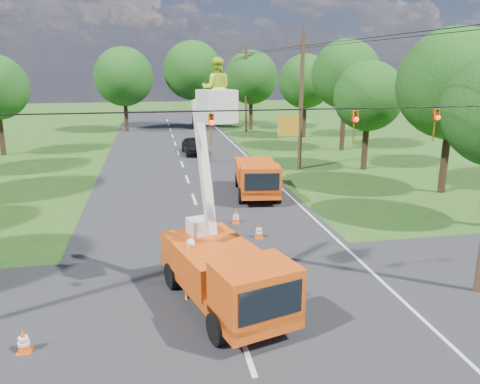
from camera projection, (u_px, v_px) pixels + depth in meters
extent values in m
plane|color=#235118|center=(187.00, 180.00, 31.55)|extent=(140.00, 140.00, 0.00)
cube|color=black|center=(187.00, 180.00, 31.55)|extent=(12.00, 100.00, 0.06)
cube|color=black|center=(233.00, 316.00, 14.50)|extent=(56.00, 10.00, 0.07)
cube|color=silver|center=(268.00, 176.00, 32.56)|extent=(0.12, 90.00, 0.02)
cube|color=#CF530E|center=(223.00, 285.00, 14.95)|extent=(3.78, 6.37, 0.45)
cube|color=#CF530E|center=(255.00, 291.00, 12.89)|extent=(2.58, 2.24, 1.50)
cube|color=black|center=(271.00, 302.00, 12.15)|extent=(1.84, 0.59, 0.95)
cube|color=#CF530E|center=(213.00, 258.00, 15.47)|extent=(3.28, 4.20, 1.00)
cylinder|color=black|center=(217.00, 329.00, 12.93)|extent=(0.56, 0.97, 0.92)
cylinder|color=black|center=(282.00, 311.00, 13.84)|extent=(0.56, 0.97, 0.92)
cylinder|color=black|center=(172.00, 276.00, 16.19)|extent=(0.56, 0.97, 0.92)
cylinder|color=black|center=(227.00, 264.00, 17.10)|extent=(0.56, 0.97, 0.92)
cube|color=silver|center=(199.00, 226.00, 16.22)|extent=(0.93, 0.93, 0.55)
cube|color=silver|center=(204.00, 168.00, 15.16)|extent=(0.64, 1.36, 4.33)
cube|color=silver|center=(217.00, 106.00, 13.72)|extent=(1.17, 1.17, 0.95)
imported|color=#C6E526|center=(216.00, 88.00, 13.58)|extent=(0.93, 0.77, 1.74)
cube|color=#CF530E|center=(257.00, 183.00, 27.80)|extent=(2.89, 6.10, 0.44)
cube|color=#CF530E|center=(260.00, 179.00, 25.57)|extent=(2.35, 1.93, 1.47)
cube|color=black|center=(262.00, 182.00, 24.76)|extent=(1.85, 0.30, 0.93)
cube|color=#CF530E|center=(256.00, 170.00, 28.39)|extent=(2.74, 3.88, 0.98)
cylinder|color=black|center=(241.00, 196.00, 26.02)|extent=(0.43, 0.93, 0.90)
cylinder|color=black|center=(278.00, 195.00, 26.13)|extent=(0.43, 0.93, 0.90)
cylinder|color=black|center=(238.00, 180.00, 29.59)|extent=(0.43, 0.93, 0.90)
cylinder|color=black|center=(270.00, 180.00, 29.71)|extent=(0.43, 0.93, 0.90)
imported|color=orange|center=(192.00, 272.00, 15.26)|extent=(0.80, 0.60, 1.99)
imported|color=black|center=(193.00, 146.00, 40.43)|extent=(2.00, 4.32, 1.43)
cone|color=#E84A0C|center=(259.00, 230.00, 20.83)|extent=(0.36, 0.36, 0.70)
cube|color=#E84A0C|center=(259.00, 238.00, 20.92)|extent=(0.38, 0.38, 0.04)
cylinder|color=white|center=(259.00, 229.00, 20.81)|extent=(0.26, 0.26, 0.09)
cylinder|color=white|center=(259.00, 232.00, 20.85)|extent=(0.31, 0.31, 0.09)
cone|color=#E84A0C|center=(236.00, 216.00, 22.76)|extent=(0.36, 0.36, 0.70)
cube|color=#E84A0C|center=(236.00, 223.00, 22.85)|extent=(0.38, 0.38, 0.04)
cylinder|color=white|center=(236.00, 215.00, 22.74)|extent=(0.26, 0.26, 0.09)
cylinder|color=white|center=(236.00, 218.00, 22.78)|extent=(0.31, 0.31, 0.09)
cone|color=#E84A0C|center=(23.00, 340.00, 12.53)|extent=(0.36, 0.36, 0.70)
cube|color=#E84A0C|center=(25.00, 351.00, 12.62)|extent=(0.38, 0.38, 0.04)
cylinder|color=white|center=(23.00, 338.00, 12.52)|extent=(0.26, 0.26, 0.09)
cylinder|color=white|center=(24.00, 343.00, 12.56)|extent=(0.31, 0.31, 0.09)
cone|color=#E84A0C|center=(270.00, 181.00, 29.58)|extent=(0.36, 0.36, 0.70)
cube|color=#E84A0C|center=(270.00, 186.00, 29.67)|extent=(0.38, 0.38, 0.04)
cylinder|color=white|center=(270.00, 180.00, 29.56)|extent=(0.26, 0.26, 0.09)
cylinder|color=white|center=(270.00, 183.00, 29.60)|extent=(0.31, 0.31, 0.09)
cylinder|color=#4C3823|center=(301.00, 101.00, 33.66)|extent=(0.30, 0.30, 10.00)
cube|color=#4C3823|center=(303.00, 46.00, 32.66)|extent=(1.80, 0.12, 0.12)
cylinder|color=#4C3823|center=(246.00, 88.00, 52.61)|extent=(0.30, 0.30, 10.00)
cube|color=#4C3823|center=(246.00, 52.00, 51.61)|extent=(1.80, 0.12, 0.12)
cylinder|color=black|center=(215.00, 111.00, 12.74)|extent=(18.00, 0.04, 0.04)
cube|color=#AF7B15|center=(288.00, 126.00, 13.24)|extent=(0.60, 0.05, 0.60)
imported|color=#AF7B15|center=(211.00, 131.00, 12.87)|extent=(0.16, 0.20, 1.00)
sphere|color=#FF0C0C|center=(212.00, 123.00, 12.69)|extent=(0.14, 0.14, 0.14)
imported|color=#AF7B15|center=(354.00, 127.00, 13.63)|extent=(0.16, 0.20, 1.00)
sphere|color=#FF0C0C|center=(356.00, 119.00, 13.45)|extent=(0.14, 0.14, 0.14)
imported|color=#AF7B15|center=(435.00, 125.00, 14.10)|extent=(0.16, 0.20, 1.00)
sphere|color=#FF0C0C|center=(438.00, 117.00, 13.92)|extent=(0.14, 0.14, 0.14)
cylinder|color=#382616|center=(1.00, 131.00, 39.73)|extent=(0.44, 0.44, 4.05)
cylinder|color=#382616|center=(445.00, 155.00, 27.97)|extent=(0.44, 0.44, 4.58)
sphere|color=#113A0F|center=(453.00, 84.00, 26.87)|extent=(6.40, 6.40, 6.40)
cylinder|color=#382616|center=(365.00, 144.00, 34.38)|extent=(0.44, 0.44, 3.78)
sphere|color=#113A0F|center=(369.00, 96.00, 33.47)|extent=(5.00, 5.00, 5.00)
cylinder|color=#382616|center=(343.00, 124.00, 42.12)|extent=(0.44, 0.44, 4.75)
sphere|color=#113A0F|center=(346.00, 74.00, 40.98)|extent=(6.00, 6.00, 6.00)
cylinder|color=#382616|center=(304.00, 118.00, 49.60)|extent=(0.44, 0.44, 4.14)
sphere|color=#113A0F|center=(305.00, 81.00, 48.61)|extent=(5.60, 5.60, 5.60)
cylinder|color=#382616|center=(126.00, 112.00, 53.76)|extent=(0.44, 0.44, 4.40)
sphere|color=#113A0F|center=(124.00, 77.00, 52.71)|extent=(6.60, 6.60, 6.60)
cylinder|color=#382616|center=(194.00, 108.00, 57.04)|extent=(0.44, 0.44, 4.84)
sphere|color=#113A0F|center=(193.00, 70.00, 55.88)|extent=(7.00, 7.00, 7.00)
cylinder|color=#382616|center=(251.00, 111.00, 55.44)|extent=(0.44, 0.44, 4.31)
sphere|color=#113A0F|center=(251.00, 77.00, 54.40)|extent=(6.20, 6.20, 6.20)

